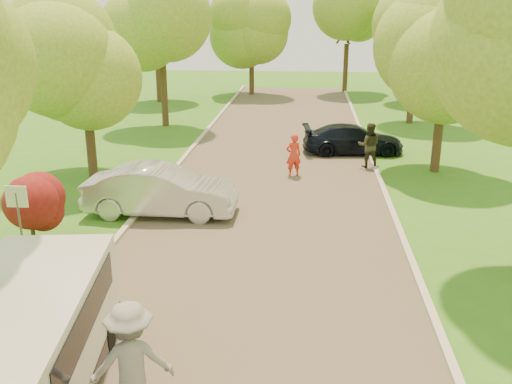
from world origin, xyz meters
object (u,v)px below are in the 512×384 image
(skateboarder, at_px, (131,363))
(person_olive, at_px, (369,145))
(person_striped, at_px, (294,155))
(street_sign, at_px, (18,209))
(minivan, at_px, (19,354))
(silver_sedan, at_px, (161,191))
(dark_sedan, at_px, (353,139))

(skateboarder, relative_size, person_olive, 1.09)
(person_striped, bearing_deg, person_olive, -173.23)
(street_sign, relative_size, person_striped, 1.30)
(skateboarder, height_order, person_olive, skateboarder)
(street_sign, distance_m, skateboarder, 6.99)
(minivan, distance_m, skateboarder, 1.89)
(person_olive, bearing_deg, street_sign, 50.77)
(minivan, height_order, silver_sedan, minivan)
(dark_sedan, height_order, person_olive, person_olive)
(street_sign, relative_size, dark_sedan, 0.49)
(minivan, height_order, skateboarder, skateboarder)
(minivan, relative_size, silver_sedan, 1.20)
(street_sign, height_order, person_striped, street_sign)
(street_sign, xyz_separation_m, dark_sedan, (9.10, 12.68, -0.92))
(street_sign, xyz_separation_m, person_olive, (9.58, 10.35, -0.64))
(silver_sedan, xyz_separation_m, dark_sedan, (6.60, 8.56, -0.14))
(person_striped, bearing_deg, skateboarder, 61.27)
(silver_sedan, height_order, person_striped, person_striped)
(person_striped, bearing_deg, dark_sedan, -143.66)
(skateboarder, relative_size, person_striped, 1.20)
(street_sign, distance_m, minivan, 5.84)
(minivan, distance_m, silver_sedan, 9.33)
(person_striped, xyz_separation_m, person_olive, (3.03, 1.55, 0.08))
(silver_sedan, distance_m, person_olive, 9.43)
(street_sign, distance_m, silver_sedan, 4.88)
(skateboarder, distance_m, person_striped, 14.30)
(silver_sedan, bearing_deg, minivan, -179.49)
(silver_sedan, relative_size, person_olive, 2.59)
(dark_sedan, xyz_separation_m, person_olive, (0.48, -2.33, 0.27))
(skateboarder, bearing_deg, person_olive, -127.57)
(street_sign, height_order, person_olive, street_sign)
(minivan, bearing_deg, person_olive, 58.07)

